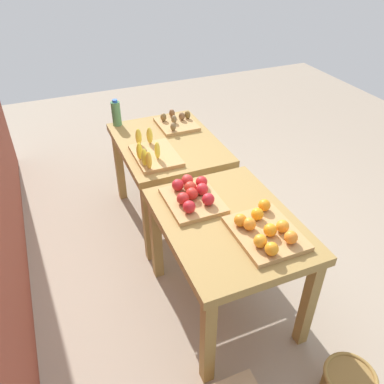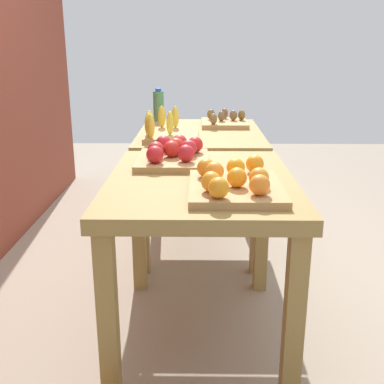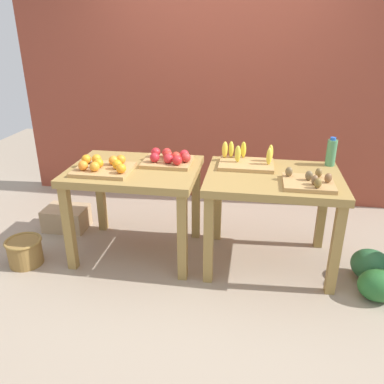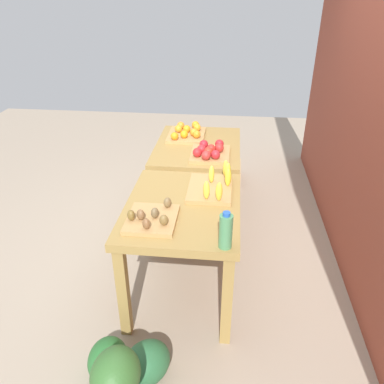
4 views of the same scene
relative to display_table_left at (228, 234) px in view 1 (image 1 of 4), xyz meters
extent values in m
plane|color=gray|center=(0.56, 0.00, -0.67)|extent=(8.00, 8.00, 0.00)
cube|color=olive|center=(0.00, 0.00, 0.09)|extent=(1.04, 0.80, 0.06)
cube|color=olive|center=(-0.46, -0.34, -0.31)|extent=(0.07, 0.07, 0.73)
cube|color=olive|center=(0.46, -0.34, -0.31)|extent=(0.07, 0.07, 0.73)
cube|color=olive|center=(-0.46, 0.34, -0.31)|extent=(0.07, 0.07, 0.73)
cube|color=olive|center=(0.46, 0.34, -0.31)|extent=(0.07, 0.07, 0.73)
cube|color=olive|center=(1.12, 0.00, 0.09)|extent=(1.04, 0.80, 0.06)
cube|color=olive|center=(0.66, -0.34, -0.31)|extent=(0.07, 0.07, 0.73)
cube|color=olive|center=(1.58, -0.34, -0.31)|extent=(0.07, 0.07, 0.73)
cube|color=olive|center=(0.66, 0.34, -0.31)|extent=(0.07, 0.07, 0.73)
cube|color=olive|center=(1.58, 0.34, -0.31)|extent=(0.07, 0.07, 0.73)
cube|color=tan|center=(-0.21, -0.13, 0.13)|extent=(0.44, 0.36, 0.03)
sphere|color=orange|center=(-0.30, -0.04, 0.19)|extent=(0.11, 0.11, 0.08)
sphere|color=orange|center=(-0.09, -0.14, 0.19)|extent=(0.09, 0.09, 0.08)
sphere|color=orange|center=(-0.03, -0.23, 0.19)|extent=(0.09, 0.09, 0.08)
sphere|color=orange|center=(-0.15, -0.05, 0.19)|extent=(0.10, 0.10, 0.08)
sphere|color=orange|center=(-0.34, -0.21, 0.19)|extent=(0.08, 0.08, 0.08)
sphere|color=orange|center=(-0.24, -0.22, 0.19)|extent=(0.10, 0.10, 0.08)
sphere|color=orange|center=(-0.24, -0.14, 0.19)|extent=(0.10, 0.10, 0.08)
sphere|color=orange|center=(-0.38, -0.06, 0.19)|extent=(0.09, 0.09, 0.08)
sphere|color=orange|center=(-0.10, -0.02, 0.19)|extent=(0.08, 0.08, 0.08)
cube|color=tan|center=(0.25, 0.13, 0.13)|extent=(0.40, 0.34, 0.03)
sphere|color=red|center=(0.16, 0.07, 0.19)|extent=(0.09, 0.09, 0.08)
sphere|color=red|center=(0.35, 0.03, 0.19)|extent=(0.10, 0.10, 0.08)
sphere|color=red|center=(0.41, 0.11, 0.19)|extent=(0.10, 0.10, 0.08)
sphere|color=red|center=(0.32, 0.12, 0.19)|extent=(0.11, 0.11, 0.08)
sphere|color=red|center=(0.38, 0.19, 0.19)|extent=(0.09, 0.09, 0.08)
sphere|color=red|center=(0.23, 0.21, 0.19)|extent=(0.10, 0.10, 0.08)
sphere|color=red|center=(0.25, 0.14, 0.19)|extent=(0.09, 0.09, 0.08)
sphere|color=red|center=(0.13, 0.21, 0.19)|extent=(0.11, 0.11, 0.08)
sphere|color=red|center=(0.28, 0.06, 0.19)|extent=(0.10, 0.10, 0.08)
cube|color=tan|center=(0.90, 0.17, 0.13)|extent=(0.44, 0.32, 0.03)
ellipsoid|color=yellow|center=(0.77, 0.30, 0.22)|extent=(0.06, 0.06, 0.14)
ellipsoid|color=yellow|center=(1.08, 0.16, 0.22)|extent=(0.06, 0.07, 0.14)
ellipsoid|color=yellow|center=(0.83, 0.18, 0.22)|extent=(0.06, 0.05, 0.14)
ellipsoid|color=yellow|center=(0.71, 0.28, 0.22)|extent=(0.06, 0.05, 0.14)
ellipsoid|color=yellow|center=(0.87, 0.31, 0.22)|extent=(0.06, 0.07, 0.14)
ellipsoid|color=yellow|center=(1.09, 0.25, 0.22)|extent=(0.05, 0.06, 0.14)
cube|color=tan|center=(1.36, -0.17, 0.13)|extent=(0.36, 0.32, 0.03)
ellipsoid|color=brown|center=(1.36, -0.15, 0.18)|extent=(0.07, 0.06, 0.07)
ellipsoid|color=brown|center=(1.22, -0.09, 0.18)|extent=(0.07, 0.07, 0.07)
ellipsoid|color=brown|center=(1.39, -0.23, 0.18)|extent=(0.07, 0.07, 0.07)
ellipsoid|color=brown|center=(1.44, -0.08, 0.18)|extent=(0.06, 0.07, 0.07)
ellipsoid|color=brown|center=(1.49, -0.18, 0.18)|extent=(0.07, 0.07, 0.07)
ellipsoid|color=brown|center=(1.40, -0.29, 0.18)|extent=(0.07, 0.07, 0.07)
cylinder|color=#4C8C59|center=(1.58, 0.31, 0.22)|extent=(0.08, 0.08, 0.21)
cylinder|color=blue|center=(1.58, 0.31, 0.34)|extent=(0.04, 0.04, 0.02)
ellipsoid|color=#246C39|center=(2.17, -0.22, -0.55)|extent=(0.35, 0.36, 0.23)
ellipsoid|color=#2A633A|center=(1.91, -0.13, -0.54)|extent=(0.41, 0.39, 0.26)
ellipsoid|color=#27642B|center=(1.91, -0.37, -0.55)|extent=(0.31, 0.25, 0.24)
ellipsoid|color=#34632B|center=(2.17, -0.22, -0.31)|extent=(0.31, 0.26, 0.26)
torus|color=olive|center=(-0.88, -0.35, -0.45)|extent=(0.30, 0.30, 0.02)
camera|label=1|loc=(-1.63, 0.92, 1.64)|focal=36.48mm
camera|label=2|loc=(-1.97, 0.01, 0.67)|focal=44.34mm
camera|label=3|loc=(0.95, -2.90, 1.18)|focal=36.73mm
camera|label=4|loc=(3.42, 0.31, 1.49)|focal=35.99mm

